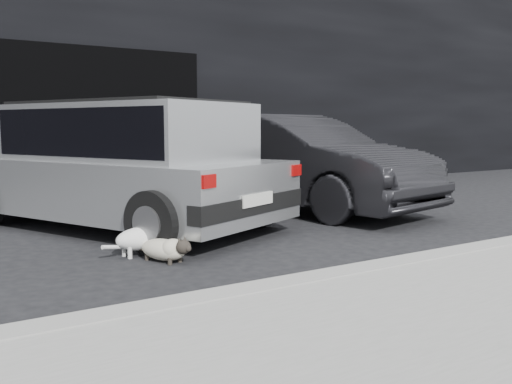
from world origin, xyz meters
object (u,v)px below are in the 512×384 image
silver_hatchback (123,160)px  cat_white (145,237)px  second_car (295,162)px  cat_siamese (167,249)px

silver_hatchback → cat_white: 1.73m
second_car → cat_white: second_car is taller
silver_hatchback → cat_siamese: bearing=-122.6°
silver_hatchback → cat_white: (-0.36, -1.56, -0.66)m
silver_hatchback → cat_white: bearing=-126.6°
cat_siamese → cat_white: bearing=-102.5°
silver_hatchback → cat_siamese: silver_hatchback is taller
silver_hatchback → cat_siamese: (-0.31, -1.94, -0.71)m
silver_hatchback → second_car: bearing=-22.2°
second_car → cat_white: bearing=-163.2°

